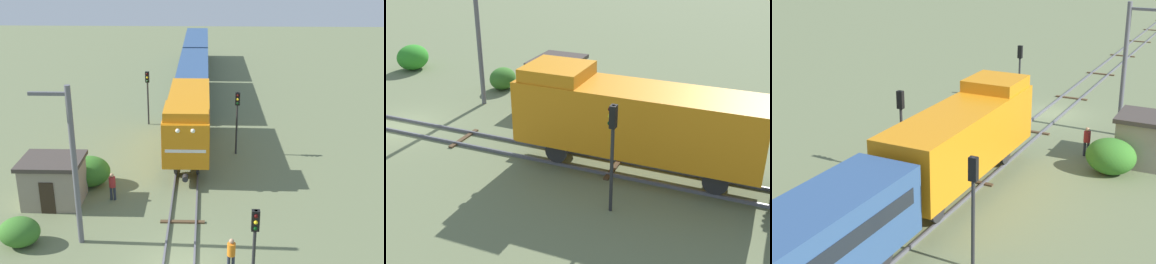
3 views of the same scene
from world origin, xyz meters
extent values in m
cube|color=#4C3823|center=(0.00, 4.26, 0.04)|extent=(2.40, 0.24, 0.09)
cube|color=#4C3823|center=(0.00, 12.78, 0.04)|extent=(2.40, 0.24, 0.09)
cube|color=#4C3823|center=(0.00, 21.29, 0.04)|extent=(2.40, 0.24, 0.09)
cube|color=#4C3823|center=(0.00, 29.81, 0.04)|extent=(2.40, 0.24, 0.09)
cube|color=#4C3823|center=(0.00, 38.33, 0.04)|extent=(2.40, 0.24, 0.09)
cube|color=#4C3823|center=(0.00, 46.84, 0.04)|extent=(2.40, 0.24, 0.09)
cube|color=orange|center=(0.00, 13.80, 2.71)|extent=(2.90, 11.00, 2.90)
cube|color=orange|center=(0.00, 9.90, 4.46)|extent=(2.75, 2.80, 0.60)
cube|color=orange|center=(0.00, 8.25, 2.71)|extent=(2.84, 0.10, 2.84)
cube|color=white|center=(0.00, 8.21, 2.51)|extent=(2.46, 0.06, 0.20)
sphere|color=white|center=(-0.45, 8.20, 3.81)|extent=(0.28, 0.28, 0.28)
sphere|color=white|center=(0.45, 8.20, 3.81)|extent=(0.28, 0.28, 0.28)
cylinder|color=#262628|center=(0.00, 7.95, 0.86)|extent=(0.36, 0.50, 0.36)
cylinder|color=#262628|center=(-0.72, 10.10, 0.71)|extent=(0.18, 1.10, 1.10)
cylinder|color=#262628|center=(0.72, 10.10, 0.71)|extent=(0.18, 1.10, 1.10)
cylinder|color=#262628|center=(-0.72, 17.50, 0.71)|extent=(0.18, 1.10, 1.10)
cylinder|color=#262628|center=(0.72, 17.50, 0.71)|extent=(0.18, 1.10, 1.10)
cube|color=#2D4C7A|center=(0.00, 26.90, 2.47)|extent=(2.80, 14.00, 2.70)
cube|color=black|center=(0.00, 26.90, 2.82)|extent=(2.84, 12.88, 0.64)
cylinder|color=#262628|center=(-0.72, 21.50, 0.64)|extent=(0.16, 0.96, 0.96)
cylinder|color=#262628|center=(0.72, 21.50, 0.64)|extent=(0.16, 0.96, 0.96)
cylinder|color=#262628|center=(-0.72, 32.30, 0.64)|extent=(0.16, 0.96, 0.96)
cylinder|color=#262628|center=(0.72, 32.30, 0.64)|extent=(0.16, 0.96, 0.96)
cube|color=#2D4C7A|center=(0.00, 41.50, 2.47)|extent=(2.80, 14.00, 2.70)
cube|color=black|center=(0.00, 41.50, 2.82)|extent=(2.84, 12.88, 0.64)
cylinder|color=#262628|center=(-0.72, 36.10, 0.64)|extent=(0.16, 0.96, 0.96)
cylinder|color=#262628|center=(0.72, 36.10, 0.64)|extent=(0.16, 0.96, 0.96)
cylinder|color=#262628|center=(-0.72, 46.90, 0.64)|extent=(0.16, 0.96, 0.96)
cylinder|color=#262628|center=(0.72, 46.90, 0.64)|extent=(0.16, 0.96, 0.96)
cylinder|color=#262628|center=(3.20, -1.62, 2.09)|extent=(0.14, 0.14, 4.18)
cube|color=black|center=(3.20, -1.62, 3.73)|extent=(0.32, 0.24, 0.90)
sphere|color=#390606|center=(3.20, -1.76, 4.00)|extent=(0.16, 0.16, 0.16)
sphere|color=yellow|center=(3.20, -1.76, 3.72)|extent=(0.16, 0.16, 0.16)
sphere|color=black|center=(3.20, -1.76, 3.44)|extent=(0.16, 0.16, 0.16)
cylinder|color=#262628|center=(3.40, 13.79, 2.29)|extent=(0.14, 0.14, 4.58)
cube|color=black|center=(3.40, 13.79, 4.13)|extent=(0.32, 0.24, 0.90)
sphere|color=#390606|center=(3.40, 13.65, 4.40)|extent=(0.16, 0.16, 0.16)
sphere|color=yellow|center=(3.40, 13.65, 4.12)|extent=(0.16, 0.16, 0.16)
sphere|color=black|center=(3.40, 13.65, 3.84)|extent=(0.16, 0.16, 0.16)
cylinder|color=#262628|center=(-3.60, 19.91, 2.27)|extent=(0.14, 0.14, 4.54)
cube|color=black|center=(-3.60, 19.91, 4.09)|extent=(0.32, 0.24, 0.90)
sphere|color=#390606|center=(-3.60, 19.77, 4.36)|extent=(0.16, 0.16, 0.16)
sphere|color=yellow|center=(-3.60, 19.77, 4.08)|extent=(0.16, 0.16, 0.16)
sphere|color=black|center=(-3.60, 19.77, 3.80)|extent=(0.16, 0.16, 0.16)
cylinder|color=#262B38|center=(2.30, 0.14, 0.42)|extent=(0.15, 0.15, 0.85)
cylinder|color=#262B38|center=(2.50, 0.14, 0.42)|extent=(0.15, 0.15, 0.85)
cylinder|color=orange|center=(2.40, 0.14, 1.16)|extent=(0.38, 0.38, 0.62)
sphere|color=tan|center=(2.40, 0.14, 1.58)|extent=(0.23, 0.23, 0.23)
cylinder|color=#262B38|center=(-4.30, 6.69, 0.42)|extent=(0.15, 0.15, 0.85)
cylinder|color=#262B38|center=(-4.10, 6.69, 0.42)|extent=(0.15, 0.15, 0.85)
cylinder|color=maroon|center=(-4.20, 6.69, 1.16)|extent=(0.38, 0.38, 0.62)
sphere|color=tan|center=(-4.20, 6.69, 1.58)|extent=(0.23, 0.23, 0.23)
cylinder|color=#595960|center=(-5.00, 2.29, 4.07)|extent=(0.28, 0.28, 8.14)
cube|color=#595960|center=(-5.90, 2.29, 7.74)|extent=(1.80, 0.16, 0.16)
cube|color=gray|center=(-7.50, 6.32, 1.25)|extent=(3.20, 2.60, 2.50)
cube|color=#3F3833|center=(-7.50, 6.32, 2.62)|extent=(3.50, 2.90, 0.24)
cube|color=#2D2319|center=(-7.50, 5.00, 0.95)|extent=(0.80, 0.06, 1.90)
ellipsoid|color=#366F26|center=(-7.95, 1.93, 0.75)|extent=(2.05, 1.68, 1.49)
ellipsoid|color=#367526|center=(-5.98, 8.52, 0.95)|extent=(2.62, 2.14, 1.90)
camera|label=1|loc=(1.16, -18.26, 13.72)|focal=45.00mm
camera|label=2|loc=(19.14, 19.03, 10.96)|focal=45.00mm
camera|label=3|loc=(-12.00, 37.19, 12.23)|focal=55.00mm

